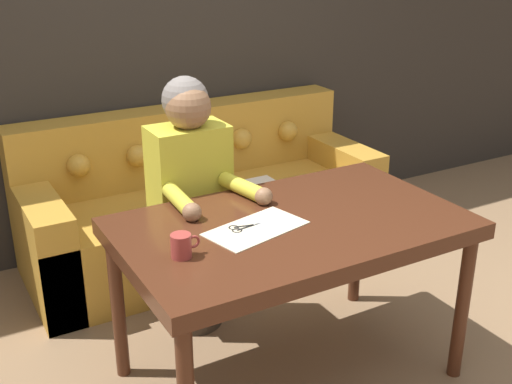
{
  "coord_description": "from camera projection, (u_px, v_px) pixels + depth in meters",
  "views": [
    {
      "loc": [
        -1.35,
        -1.9,
        1.85
      ],
      "look_at": [
        -0.14,
        0.24,
        0.86
      ],
      "focal_mm": 45.0,
      "sensor_mm": 36.0,
      "label": 1
    }
  ],
  "objects": [
    {
      "name": "pattern_paper_main",
      "position": [
        256.0,
        228.0,
        2.55
      ],
      "size": [
        0.44,
        0.31,
        0.0
      ],
      "color": "beige",
      "rests_on": "dining_table"
    },
    {
      "name": "dining_table",
      "position": [
        292.0,
        237.0,
        2.66
      ],
      "size": [
        1.42,
        0.86,
        0.76
      ],
      "color": "#472314",
      "rests_on": "ground_plane"
    },
    {
      "name": "couch",
      "position": [
        202.0,
        206.0,
        3.9
      ],
      "size": [
        2.11,
        0.82,
        0.88
      ],
      "color": "#B7842D",
      "rests_on": "ground_plane"
    },
    {
      "name": "mug",
      "position": [
        182.0,
        246.0,
        2.32
      ],
      "size": [
        0.11,
        0.08,
        0.09
      ],
      "color": "#9E3833",
      "rests_on": "dining_table"
    },
    {
      "name": "scissors",
      "position": [
        248.0,
        227.0,
        2.57
      ],
      "size": [
        0.24,
        0.07,
        0.01
      ],
      "color": "silver",
      "rests_on": "dining_table"
    },
    {
      "name": "ground_plane",
      "position": [
        310.0,
        383.0,
        2.85
      ],
      "size": [
        16.0,
        16.0,
        0.0
      ],
      "primitive_type": "plane",
      "color": "#846647"
    },
    {
      "name": "person",
      "position": [
        191.0,
        207.0,
        3.06
      ],
      "size": [
        0.42,
        0.57,
        1.27
      ],
      "color": "#33281E",
      "rests_on": "ground_plane"
    },
    {
      "name": "wall_back",
      "position": [
        149.0,
        35.0,
        3.8
      ],
      "size": [
        8.0,
        0.06,
        2.6
      ],
      "color": "#2D2823",
      "rests_on": "ground_plane"
    }
  ]
}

